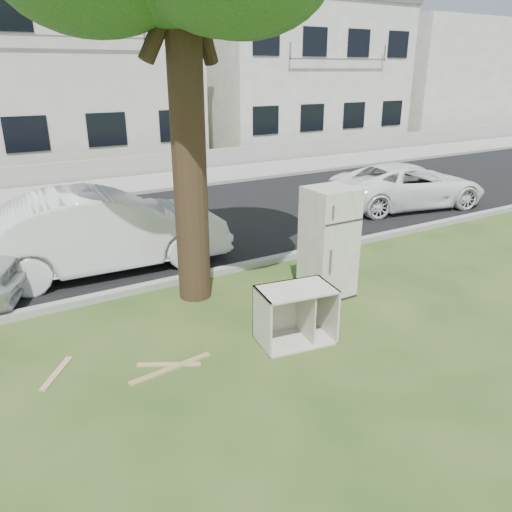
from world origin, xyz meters
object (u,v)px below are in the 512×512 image
fridge (329,243)px  cabinet (295,315)px  car_right (408,185)px  car_center (104,230)px

fridge → cabinet: size_ratio=1.78×
cabinet → car_right: (7.05, 4.56, 0.20)m
cabinet → car_center: bearing=119.5°
car_center → car_right: car_center is taller
fridge → cabinet: bearing=-142.7°
cabinet → car_center: (-1.56, 4.19, 0.37)m
cabinet → car_center: size_ratio=0.22×
cabinet → car_center: 4.49m
car_right → car_center: bearing=104.1°
fridge → car_center: 4.32m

